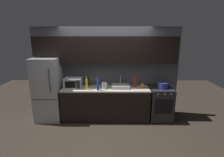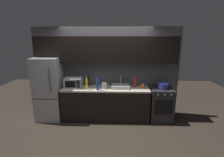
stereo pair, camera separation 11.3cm
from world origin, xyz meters
The scene contains 14 objects.
ground_plane centered at (0.00, 0.00, 0.00)m, with size 10.00×10.00×0.00m, color #2D261E.
back_wall centered at (0.00, 1.20, 1.55)m, with size 4.07×0.44×2.50m.
counter_run centered at (0.00, 0.90, 0.45)m, with size 2.33×0.60×0.90m.
refrigerator centered at (-1.55, 0.90, 0.86)m, with size 0.68×0.69×1.71m.
oven_range centered at (1.51, 0.90, 0.45)m, with size 0.60×0.62×0.90m.
microwave centered at (-0.87, 0.92, 1.04)m, with size 0.46×0.35×0.27m.
sink_basin centered at (0.40, 0.93, 0.94)m, with size 0.48×0.38×0.30m.
kettle centered at (-0.03, 0.84, 0.98)m, with size 0.17×0.13×0.19m.
wine_bottle_dark centered at (-0.48, 1.06, 1.03)m, with size 0.07×0.07×0.31m.
wine_bottle_blue centered at (-0.19, 0.71, 1.06)m, with size 0.06×0.06×0.37m.
wine_bottle_yellow centered at (-0.48, 0.75, 1.05)m, with size 0.06×0.06×0.35m.
wine_bottle_red centered at (0.79, 0.98, 1.05)m, with size 0.07×0.07×0.36m.
mug_orange centered at (1.00, 0.95, 0.95)m, with size 0.08×0.08×0.11m, color orange.
cooking_pot centered at (1.53, 0.90, 0.98)m, with size 0.29×0.29×0.16m.
Camera 1 is at (0.21, -3.51, 2.31)m, focal length 27.62 mm.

